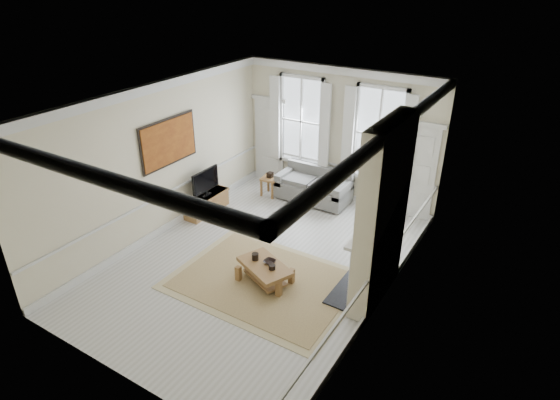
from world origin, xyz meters
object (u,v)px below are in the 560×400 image
Objects in this scene: sofa at (315,187)px; tv_stand at (207,204)px; side_table at (270,181)px; coffee_table at (265,268)px.

sofa reaches higher than tv_stand.
side_table is (-1.13, -0.37, 0.05)m from sofa.
sofa is 1.50× the size of coffee_table.
side_table is 0.41× the size of tv_stand.
sofa is at bearing 126.90° from coffee_table.
coffee_table is at bearing -76.88° from sofa.
tv_stand is (-1.96, -1.99, -0.13)m from sofa.
sofa is 2.80m from tv_stand.
tv_stand is (-0.83, -1.62, -0.18)m from side_table.
tv_stand is at bearing -117.08° from side_table.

